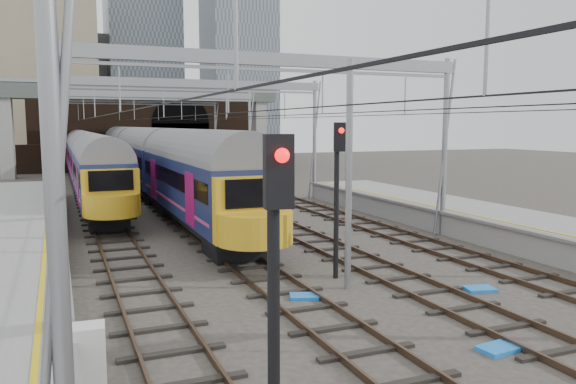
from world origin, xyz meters
name	(u,v)px	position (x,y,z in m)	size (l,w,h in m)	color
ground	(382,308)	(0.00, 0.00, 0.00)	(160.00, 160.00, 0.00)	#38332D
tracks	(229,221)	(0.00, 15.00, 0.02)	(14.40, 80.00, 0.22)	#4C3828
overhead_line	(198,100)	(0.00, 21.49, 6.57)	(16.80, 80.00, 8.00)	gray
retaining_wall	(148,131)	(1.40, 51.93, 4.33)	(28.00, 2.75, 9.00)	#2F1F15
overbridge	(142,103)	(0.00, 46.00, 7.27)	(28.00, 3.00, 9.25)	gray
city_skyline	(135,39)	(2.73, 70.48, 17.09)	(37.50, 27.50, 60.00)	tan
train_main	(133,154)	(-2.00, 37.67, 2.51)	(2.83, 65.42, 4.86)	black
train_second	(86,158)	(-6.00, 35.39, 2.36)	(2.59, 44.99, 4.53)	black
signal_near_left	(275,281)	(-5.70, -6.59, 3.11)	(0.37, 0.47, 4.95)	black
signal_near_centre	(337,182)	(0.21, 3.15, 3.21)	(0.40, 0.48, 5.13)	black
relay_cabinet	(88,359)	(-7.80, -2.17, 0.66)	(0.66, 0.55, 1.33)	silver
equip_cover_a	(498,349)	(0.81, -3.57, 0.05)	(0.85, 0.60, 0.10)	blue
equip_cover_b	(304,296)	(-1.64, 1.63, 0.05)	(0.83, 0.59, 0.10)	blue
equip_cover_c	(480,289)	(3.64, 0.24, 0.05)	(0.88, 0.62, 0.10)	blue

